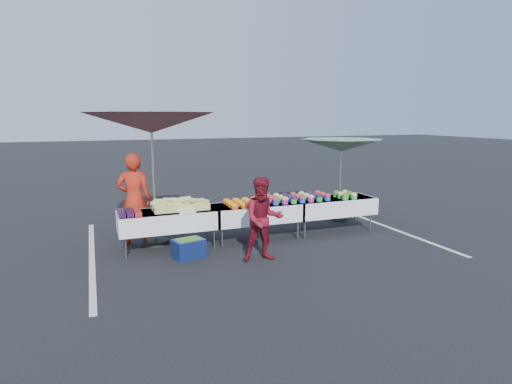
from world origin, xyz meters
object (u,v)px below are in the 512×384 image
object	(u,v)px
table_right	(332,205)
customer	(263,219)
table_left	(168,219)
umbrella_left	(151,124)
table_center	(256,212)
umbrella_right	(342,146)
vendor	(134,199)
storage_bin	(189,248)

from	to	relation	value
table_right	customer	distance (m)	2.50
table_left	umbrella_left	xyz separation A→B (m)	(-0.19, 0.40, 1.80)
table_center	umbrella_right	distance (m)	2.90
vendor	table_left	bearing A→B (deg)	149.17
umbrella_left	storage_bin	xyz separation A→B (m)	(0.43, -1.05, -2.20)
umbrella_right	customer	bearing A→B (deg)	-144.08
table_right	vendor	world-z (taller)	vendor
table_center	umbrella_left	distance (m)	2.71
storage_bin	table_right	bearing A→B (deg)	-2.80
table_right	umbrella_right	world-z (taller)	umbrella_right
customer	table_left	bearing A→B (deg)	147.33
table_center	storage_bin	world-z (taller)	table_center
table_center	customer	bearing A→B (deg)	-105.49
umbrella_right	table_left	bearing A→B (deg)	-169.46
customer	storage_bin	size ratio (longest dim) A/B	2.43
table_center	umbrella_left	world-z (taller)	umbrella_left
vendor	umbrella_right	size ratio (longest dim) A/B	0.71
table_center	umbrella_left	size ratio (longest dim) A/B	0.63
umbrella_left	vendor	bearing A→B (deg)	158.11
umbrella_left	umbrella_right	size ratio (longest dim) A/B	1.15
table_center	storage_bin	distance (m)	1.73
table_left	vendor	world-z (taller)	vendor
table_center	umbrella_right	bearing A→B (deg)	17.74
table_center	umbrella_left	xyz separation A→B (m)	(-1.99, 0.40, 1.80)
umbrella_right	table_right	bearing A→B (deg)	-131.19
vendor	storage_bin	size ratio (longest dim) A/B	2.99
customer	storage_bin	xyz separation A→B (m)	(-1.21, 0.62, -0.56)
table_left	table_center	distance (m)	1.80
table_left	umbrella_right	xyz separation A→B (m)	(4.30, 0.80, 1.24)
vendor	umbrella_left	size ratio (longest dim) A/B	0.61
vendor	table_center	bearing A→B (deg)	-179.55
storage_bin	table_center	bearing A→B (deg)	8.91
storage_bin	table_left	bearing A→B (deg)	96.83
table_right	umbrella_right	xyz separation A→B (m)	(0.70, 0.80, 1.24)
table_left	storage_bin	bearing A→B (deg)	-69.41
table_left	customer	xyz separation A→B (m)	(1.45, -1.27, 0.16)
table_center	table_right	distance (m)	1.80
table_center	umbrella_left	bearing A→B (deg)	168.63
table_right	table_left	bearing A→B (deg)	180.00
umbrella_left	umbrella_right	world-z (taller)	umbrella_left
table_center	storage_bin	xyz separation A→B (m)	(-1.56, -0.65, -0.40)
table_right	umbrella_left	distance (m)	4.21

